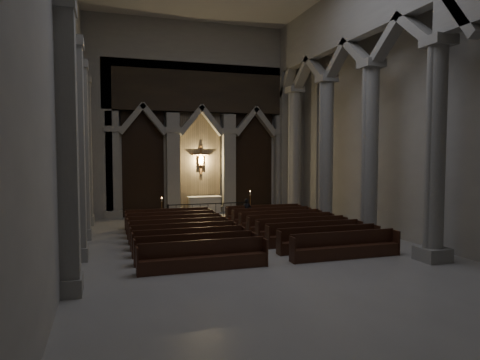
{
  "coord_description": "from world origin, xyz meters",
  "views": [
    {
      "loc": [
        -5.76,
        -15.03,
        3.9
      ],
      "look_at": [
        -0.11,
        3.0,
        2.73
      ],
      "focal_mm": 32.0,
      "sensor_mm": 36.0,
      "label": 1
    }
  ],
  "objects_px": {
    "altar": "(204,205)",
    "candle_stand_left": "(162,216)",
    "candle_stand_right": "(250,210)",
    "altar_rail": "(208,208)",
    "pews": "(241,233)",
    "worshipper": "(247,211)"
  },
  "relations": [
    {
      "from": "candle_stand_left",
      "to": "candle_stand_right",
      "type": "relative_size",
      "value": 0.89
    },
    {
      "from": "candle_stand_left",
      "to": "pews",
      "type": "bearing_deg",
      "value": -64.79
    },
    {
      "from": "candle_stand_left",
      "to": "candle_stand_right",
      "type": "height_order",
      "value": "candle_stand_right"
    },
    {
      "from": "altar_rail",
      "to": "altar",
      "type": "bearing_deg",
      "value": 86.15
    },
    {
      "from": "pews",
      "to": "worshipper",
      "type": "height_order",
      "value": "worshipper"
    },
    {
      "from": "candle_stand_left",
      "to": "pews",
      "type": "relative_size",
      "value": 0.15
    },
    {
      "from": "altar_rail",
      "to": "candle_stand_left",
      "type": "bearing_deg",
      "value": -167.18
    },
    {
      "from": "candle_stand_left",
      "to": "pews",
      "type": "xyz_separation_m",
      "value": [
        2.82,
        -5.98,
        -0.07
      ]
    },
    {
      "from": "candle_stand_right",
      "to": "pews",
      "type": "bearing_deg",
      "value": -111.96
    },
    {
      "from": "altar",
      "to": "candle_stand_left",
      "type": "bearing_deg",
      "value": -145.03
    },
    {
      "from": "altar_rail",
      "to": "pews",
      "type": "distance_m",
      "value": 6.63
    },
    {
      "from": "pews",
      "to": "altar_rail",
      "type": "bearing_deg",
      "value": 90.0
    },
    {
      "from": "altar",
      "to": "pews",
      "type": "relative_size",
      "value": 0.21
    },
    {
      "from": "candle_stand_right",
      "to": "worshipper",
      "type": "distance_m",
      "value": 2.32
    },
    {
      "from": "candle_stand_right",
      "to": "pews",
      "type": "relative_size",
      "value": 0.16
    },
    {
      "from": "altar",
      "to": "candle_stand_left",
      "type": "relative_size",
      "value": 1.45
    },
    {
      "from": "altar",
      "to": "altar_rail",
      "type": "xyz_separation_m",
      "value": [
        -0.09,
        -1.39,
        -0.05
      ]
    },
    {
      "from": "altar_rail",
      "to": "worshipper",
      "type": "bearing_deg",
      "value": -51.75
    },
    {
      "from": "altar",
      "to": "candle_stand_right",
      "type": "distance_m",
      "value": 2.95
    },
    {
      "from": "altar_rail",
      "to": "pews",
      "type": "height_order",
      "value": "pews"
    },
    {
      "from": "candle_stand_left",
      "to": "pews",
      "type": "height_order",
      "value": "candle_stand_left"
    },
    {
      "from": "altar",
      "to": "candle_stand_right",
      "type": "relative_size",
      "value": 1.3
    }
  ]
}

